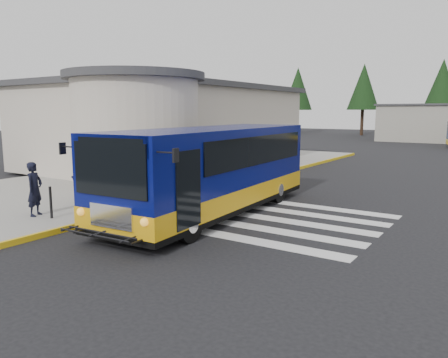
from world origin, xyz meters
The scene contains 9 objects.
ground centered at (0.00, 0.00, 0.00)m, with size 140.00×140.00×0.00m, color black.
sidewalk centered at (-9.00, 4.00, 0.07)m, with size 10.00×34.00×0.15m, color gray.
curb_strip centered at (-4.05, 4.00, 0.08)m, with size 0.12×34.00×0.16m, color gold.
station_building centered at (-10.84, 6.91, 2.57)m, with size 12.70×18.70×4.80m.
crosswalk centered at (-0.50, -0.80, 0.01)m, with size 8.00×5.35×0.01m.
transit_bus centered at (-1.84, -1.26, 1.36)m, with size 3.71×10.19×2.83m.
pedestrian_a centered at (-5.91, -5.04, 0.99)m, with size 0.61×0.40×1.68m, color black.
pedestrian_b centered at (-6.20, -3.11, 1.09)m, with size 0.91×0.71×1.88m, color black.
bollard centered at (-5.21, -4.98, 0.64)m, with size 0.08×0.08×0.98m, color black.
Camera 1 is at (6.34, -12.83, 3.36)m, focal length 35.00 mm.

